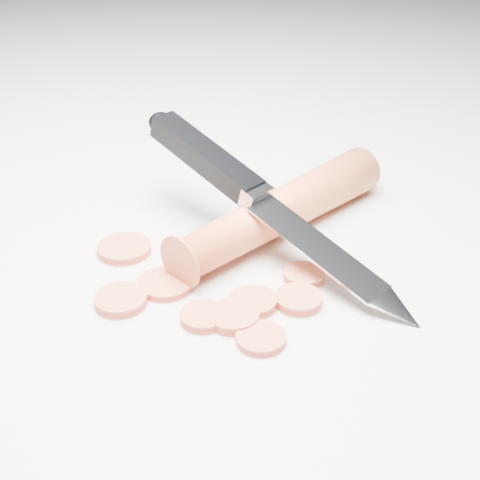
# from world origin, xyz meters

# --- Properties ---
(ground) EXTENTS (2.40, 2.40, 0.00)m
(ground) POSITION_xyz_m (0.00, 0.00, 0.00)
(ground) COLOR silver
(ground) RESTS_ON ground
(carrot) EXTENTS (0.13, 0.20, 0.04)m
(carrot) POSITION_xyz_m (0.05, 0.05, 0.02)
(carrot) COLOR #DE582C
(carrot) RESTS_ON ground
(carrot_slice_0) EXTENTS (0.04, 0.04, 0.01)m
(carrot_slice_0) POSITION_xyz_m (-0.06, -0.01, 0.00)
(carrot_slice_0) COLOR #CB5A36
(carrot_slice_0) RESTS_ON ground
(carrot_slice_1) EXTENTS (0.03, 0.03, 0.01)m
(carrot_slice_1) POSITION_xyz_m (0.03, -0.08, 0.00)
(carrot_slice_1) COLOR #CB5A36
(carrot_slice_1) RESTS_ON ground
(carrot_slice_2) EXTENTS (0.03, 0.03, 0.01)m
(carrot_slice_2) POSITION_xyz_m (0.05, -0.05, 0.00)
(carrot_slice_2) COLOR #CB5A36
(carrot_slice_2) RESTS_ON ground
(carrot_slice_3) EXTENTS (0.03, 0.03, 0.01)m
(carrot_slice_3) POSITION_xyz_m (0.05, -0.07, 0.00)
(carrot_slice_3) COLOR #CB5A36
(carrot_slice_3) RESTS_ON ground
(carrot_slice_4) EXTENTS (0.03, 0.03, 0.01)m
(carrot_slice_4) POSITION_xyz_m (0.07, -0.09, 0.00)
(carrot_slice_4) COLOR #CB5A36
(carrot_slice_4) RESTS_ON ground
(carrot_slice_5) EXTENTS (0.04, 0.04, 0.01)m
(carrot_slice_5) POSITION_xyz_m (-0.01, -0.05, 0.00)
(carrot_slice_5) COLOR #CB5A36
(carrot_slice_5) RESTS_ON ground
(carrot_slice_6) EXTENTS (0.04, 0.04, 0.01)m
(carrot_slice_6) POSITION_xyz_m (-0.03, -0.08, 0.00)
(carrot_slice_6) COLOR #CB5A36
(carrot_slice_6) RESTS_ON ground
(carrot_slice_7) EXTENTS (0.03, 0.03, 0.01)m
(carrot_slice_7) POSITION_xyz_m (0.08, -0.01, 0.00)
(carrot_slice_7) COLOR #CB5A36
(carrot_slice_7) RESTS_ON ground
(carrot_slice_8) EXTENTS (0.03, 0.03, 0.01)m
(carrot_slice_8) POSITION_xyz_m (0.08, -0.04, 0.00)
(carrot_slice_8) COLOR #CB5A36
(carrot_slice_8) RESTS_ON ground
(kitchen_knife) EXTENTS (0.25, 0.15, 0.08)m
(kitchen_knife) POSITION_xyz_m (0.05, 0.02, 0.04)
(kitchen_knife) COLOR #B3B5BA
(kitchen_knife) RESTS_ON ground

